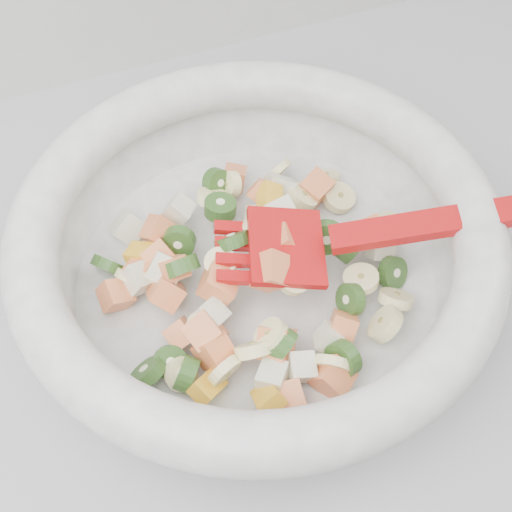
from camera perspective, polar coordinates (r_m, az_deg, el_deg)
name	(u,v)px	position (r m, az deg, el deg)	size (l,w,h in m)	color
counter	(233,475)	(0.98, -1.88, -17.10)	(2.00, 0.60, 0.90)	#9A9BA0
mixing_bowl	(256,250)	(0.52, 0.03, 0.47)	(0.43, 0.36, 0.11)	white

